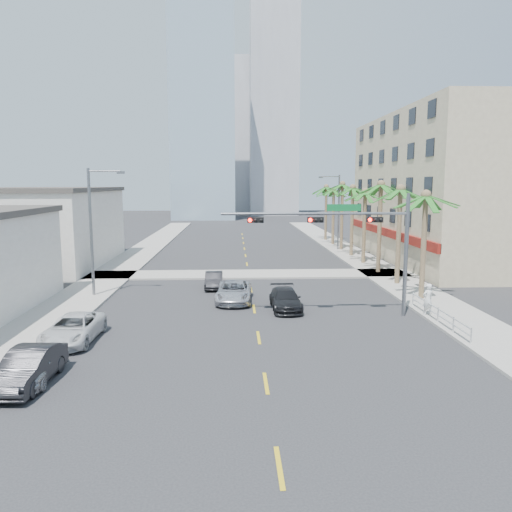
{
  "coord_description": "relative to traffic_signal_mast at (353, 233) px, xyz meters",
  "views": [
    {
      "loc": [
        -1.23,
        -21.02,
        7.92
      ],
      "look_at": [
        0.1,
        9.5,
        3.5
      ],
      "focal_mm": 35.0,
      "sensor_mm": 36.0,
      "label": 1
    }
  ],
  "objects": [
    {
      "name": "ground",
      "position": [
        -5.78,
        -7.95,
        -5.06
      ],
      "size": [
        260.0,
        260.0,
        0.0
      ],
      "primitive_type": "plane",
      "color": "#262628",
      "rests_on": "ground"
    },
    {
      "name": "sidewalk_right",
      "position": [
        6.22,
        12.05,
        -4.99
      ],
      "size": [
        4.0,
        120.0,
        0.15
      ],
      "primitive_type": "cube",
      "color": "gray",
      "rests_on": "ground"
    },
    {
      "name": "sidewalk_left",
      "position": [
        -17.78,
        12.05,
        -4.99
      ],
      "size": [
        4.0,
        120.0,
        0.15
      ],
      "primitive_type": "cube",
      "color": "gray",
      "rests_on": "ground"
    },
    {
      "name": "sidewalk_cross",
      "position": [
        -5.78,
        14.05,
        -4.99
      ],
      "size": [
        80.0,
        4.0,
        0.15
      ],
      "primitive_type": "cube",
      "color": "gray",
      "rests_on": "ground"
    },
    {
      "name": "building_right",
      "position": [
        16.21,
        22.05,
        2.43
      ],
      "size": [
        15.25,
        28.0,
        15.0
      ],
      "color": "tan",
      "rests_on": "ground"
    },
    {
      "name": "building_left_far",
      "position": [
        -25.28,
        20.05,
        -1.46
      ],
      "size": [
        11.0,
        18.0,
        7.2
      ],
      "primitive_type": "cube",
      "color": "beige",
      "rests_on": "ground"
    },
    {
      "name": "tower_far_left",
      "position": [
        -13.78,
        87.05,
        18.94
      ],
      "size": [
        14.0,
        14.0,
        48.0
      ],
      "primitive_type": "cube",
      "color": "#99B2C6",
      "rests_on": "ground"
    },
    {
      "name": "tower_far_right",
      "position": [
        3.22,
        102.05,
        24.94
      ],
      "size": [
        12.0,
        12.0,
        60.0
      ],
      "primitive_type": "cube",
      "color": "#ADADB2",
      "rests_on": "ground"
    },
    {
      "name": "tower_far_center",
      "position": [
        -8.78,
        117.05,
        15.94
      ],
      "size": [
        16.0,
        16.0,
        42.0
      ],
      "primitive_type": "cube",
      "color": "#ADADB2",
      "rests_on": "ground"
    },
    {
      "name": "traffic_signal_mast",
      "position": [
        0.0,
        0.0,
        0.0
      ],
      "size": [
        11.12,
        0.54,
        7.2
      ],
      "color": "slate",
      "rests_on": "ground"
    },
    {
      "name": "palm_tree_0",
      "position": [
        5.82,
        4.05,
        2.02
      ],
      "size": [
        4.8,
        4.8,
        7.8
      ],
      "color": "brown",
      "rests_on": "ground"
    },
    {
      "name": "palm_tree_1",
      "position": [
        5.82,
        9.25,
        2.37
      ],
      "size": [
        4.8,
        4.8,
        8.16
      ],
      "color": "brown",
      "rests_on": "ground"
    },
    {
      "name": "palm_tree_2",
      "position": [
        5.82,
        14.45,
        2.72
      ],
      "size": [
        4.8,
        4.8,
        8.52
      ],
      "color": "brown",
      "rests_on": "ground"
    },
    {
      "name": "palm_tree_3",
      "position": [
        5.82,
        19.65,
        2.02
      ],
      "size": [
        4.8,
        4.8,
        7.8
      ],
      "color": "brown",
      "rests_on": "ground"
    },
    {
      "name": "palm_tree_4",
      "position": [
        5.82,
        24.85,
        2.37
      ],
      "size": [
        4.8,
        4.8,
        8.16
      ],
      "color": "brown",
      "rests_on": "ground"
    },
    {
      "name": "palm_tree_5",
      "position": [
        5.82,
        30.05,
        2.72
      ],
      "size": [
        4.8,
        4.8,
        8.52
      ],
      "color": "brown",
      "rests_on": "ground"
    },
    {
      "name": "palm_tree_6",
      "position": [
        5.82,
        35.25,
        2.02
      ],
      "size": [
        4.8,
        4.8,
        7.8
      ],
      "color": "brown",
      "rests_on": "ground"
    },
    {
      "name": "palm_tree_7",
      "position": [
        5.82,
        40.45,
        2.37
      ],
      "size": [
        4.8,
        4.8,
        8.16
      ],
      "color": "brown",
      "rests_on": "ground"
    },
    {
      "name": "streetlight_left",
      "position": [
        -16.78,
        6.05,
        -0.0
      ],
      "size": [
        2.55,
        0.25,
        9.0
      ],
      "color": "slate",
      "rests_on": "ground"
    },
    {
      "name": "streetlight_right",
      "position": [
        5.21,
        30.05,
        -0.0
      ],
      "size": [
        2.55,
        0.25,
        9.0
      ],
      "color": "slate",
      "rests_on": "ground"
    },
    {
      "name": "guardrail",
      "position": [
        4.52,
        -1.95,
        -4.39
      ],
      "size": [
        0.08,
        8.08,
        1.0
      ],
      "color": "silver",
      "rests_on": "ground"
    },
    {
      "name": "car_parked_near",
      "position": [
        -15.18,
        -9.18,
        -4.39
      ],
      "size": [
        1.81,
        4.01,
        1.34
      ],
      "primitive_type": "imported",
      "rotation": [
        0.0,
        0.0,
        0.06
      ],
      "color": "#A7A7AB",
      "rests_on": "ground"
    },
    {
      "name": "car_parked_mid",
      "position": [
        -15.18,
        -9.71,
        -4.33
      ],
      "size": [
        1.72,
        4.48,
        1.46
      ],
      "primitive_type": "imported",
      "rotation": [
        0.0,
        0.0,
        -0.04
      ],
      "color": "black",
      "rests_on": "ground"
    },
    {
      "name": "car_parked_far",
      "position": [
        -15.18,
        -4.22,
        -4.38
      ],
      "size": [
        2.39,
        4.97,
        1.37
      ],
      "primitive_type": "imported",
      "rotation": [
        0.0,
        0.0,
        -0.03
      ],
      "color": "silver",
      "rests_on": "ground"
    },
    {
      "name": "car_lane_left",
      "position": [
        -8.61,
        8.74,
        -4.45
      ],
      "size": [
        1.31,
        3.73,
        1.23
      ],
      "primitive_type": "imported",
      "rotation": [
        0.0,
        0.0,
        0.0
      ],
      "color": "black",
      "rests_on": "ground"
    },
    {
      "name": "car_lane_center",
      "position": [
        -7.07,
        4.11,
        -4.36
      ],
      "size": [
        2.57,
        5.14,
        1.4
      ],
      "primitive_type": "imported",
      "rotation": [
        0.0,
        0.0,
        -0.05
      ],
      "color": "silver",
      "rests_on": "ground"
    },
    {
      "name": "car_lane_right",
      "position": [
        -3.78,
        1.92,
        -4.41
      ],
      "size": [
        1.9,
        4.52,
        1.3
      ],
      "primitive_type": "imported",
      "rotation": [
        0.0,
        0.0,
        0.02
      ],
      "color": "black",
      "rests_on": "ground"
    },
    {
      "name": "pedestrian",
      "position": [
        4.52,
        -0.35,
        -3.96
      ],
      "size": [
        0.81,
        0.67,
        1.9
      ],
      "primitive_type": "imported",
      "rotation": [
        0.0,
        0.0,
        3.5
      ],
      "color": "white",
      "rests_on": "sidewalk_right"
    }
  ]
}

